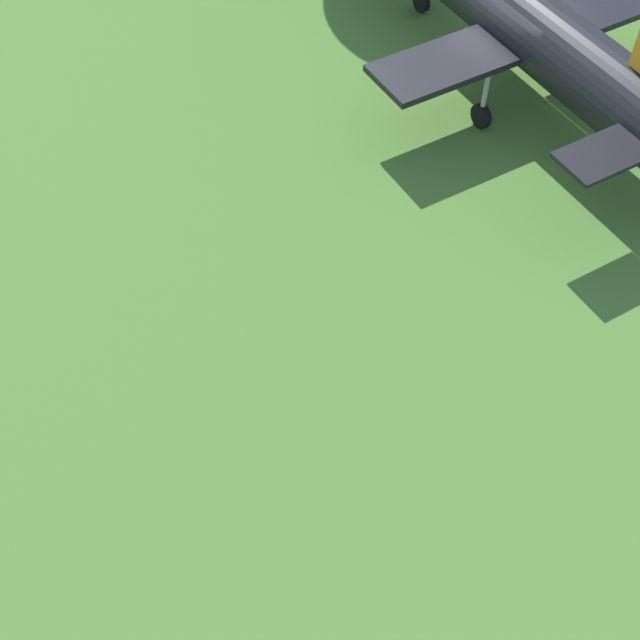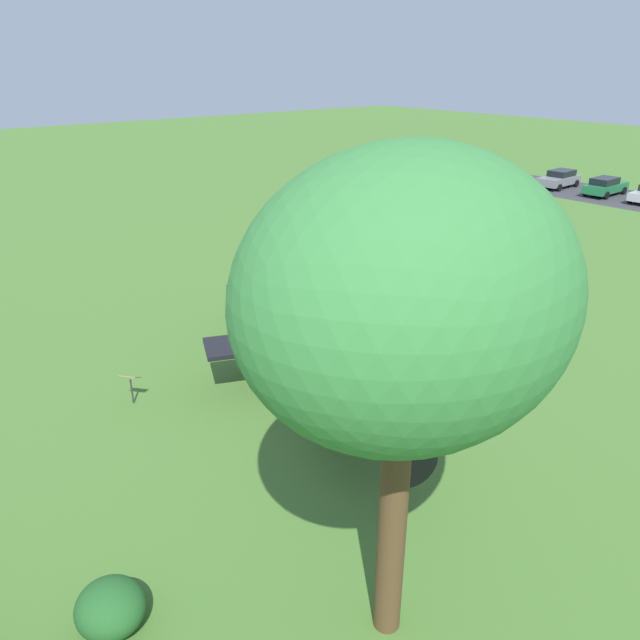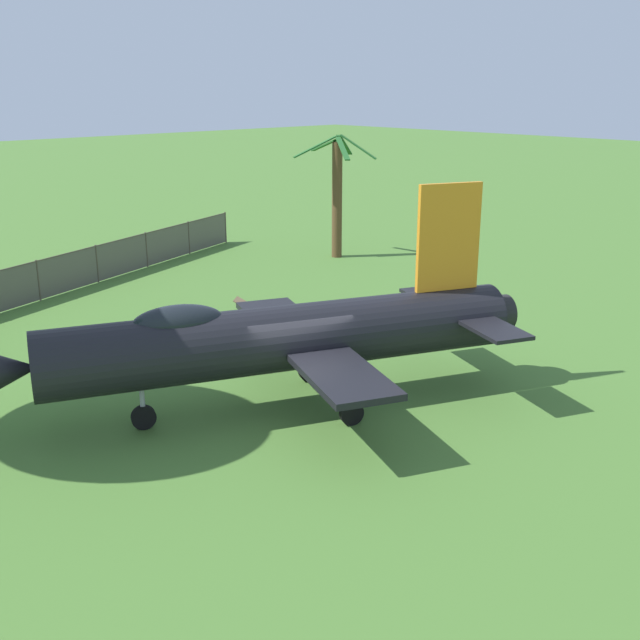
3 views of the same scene
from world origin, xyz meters
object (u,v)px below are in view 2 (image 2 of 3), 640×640
Objects in this scene: shrub_near_fence at (110,608)px; parked_car_gray at (559,179)px; display_jet at (327,340)px; shade_tree at (406,300)px; info_plaque at (130,381)px; parked_car_green at (605,186)px.

shrub_near_fence is 0.32× the size of parked_car_gray.
display_jet is 2.86× the size of parked_car_gray.
shade_tree reaches higher than shrub_near_fence.
info_plaque is (-3.85, -8.15, 0.34)m from shrub_near_fence.
parked_car_green is 4.35m from parked_car_gray.
shade_tree is at bearing 25.14° from parked_car_gray.
shade_tree reaches higher than parked_car_gray.
display_jet reaches higher than parked_car_gray.
parked_car_gray is at bearing 88.01° from parked_car_green.
shrub_near_fence is 52.90m from parked_car_gray.
parked_car_green is (-49.06, -15.33, 0.28)m from shrub_near_fence.
parked_car_gray reaches higher than shrub_near_fence.
display_jet is 1.37× the size of shade_tree.
parked_car_green reaches higher than info_plaque.
shrub_near_fence is (4.46, -3.49, -6.73)m from shade_tree.
shrub_near_fence is 1.32× the size of info_plaque.
shade_tree reaches higher than info_plaque.
parked_car_gray is (-45.25, -11.52, -0.06)m from info_plaque.
shade_tree is at bearing -158.54° from parked_car_green.
shade_tree is at bearing -9.11° from display_jet.
parked_car_gray reaches higher than info_plaque.
info_plaque is (0.61, -11.64, -6.38)m from shade_tree.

